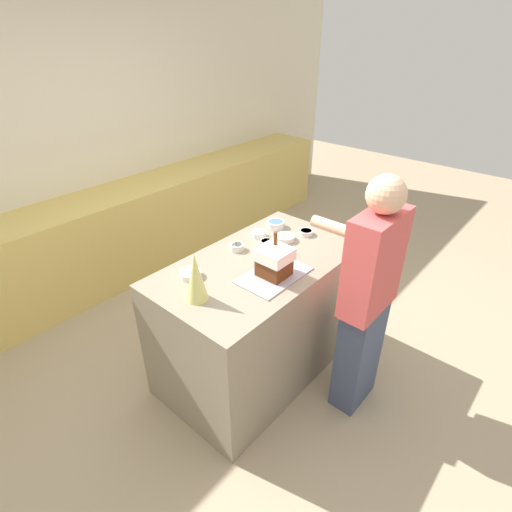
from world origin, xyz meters
name	(u,v)px	position (x,y,z in m)	size (l,w,h in m)	color
ground_plane	(259,364)	(0.00, 0.00, 0.00)	(12.00, 12.00, 0.00)	tan
wall_back	(76,146)	(0.00, 2.26, 1.30)	(8.00, 0.05, 2.60)	beige
back_cabinet_block	(112,237)	(0.00, 1.94, 0.44)	(6.00, 0.60, 0.89)	#DBBC60
kitchen_island	(259,317)	(0.00, 0.00, 0.47)	(1.45, 0.83, 0.93)	gray
baking_tray	(274,275)	(-0.07, -0.18, 0.93)	(0.46, 0.29, 0.01)	#9E9EA8
gingerbread_house	(274,261)	(-0.07, -0.18, 1.04)	(0.19, 0.20, 0.27)	#5B2D14
decorative_tree	(195,277)	(-0.54, 0.00, 1.08)	(0.13, 0.13, 0.30)	#DBD675
candy_bowl_behind_tray	(267,243)	(0.21, 0.11, 0.95)	(0.10, 0.10, 0.04)	silver
candy_bowl_near_tray_left	(306,232)	(0.53, -0.01, 0.95)	(0.10, 0.10, 0.04)	silver
candy_bowl_far_left	(237,247)	(0.02, 0.22, 0.96)	(0.10, 0.10, 0.04)	silver
candy_bowl_center_rear	(191,274)	(-0.41, 0.21, 0.95)	(0.14, 0.14, 0.04)	white
candy_bowl_beside_tree	(276,224)	(0.47, 0.24, 0.96)	(0.14, 0.14, 0.05)	silver
candy_bowl_far_right	(285,238)	(0.35, 0.06, 0.95)	(0.14, 0.14, 0.04)	white
candy_bowl_front_corner	(259,234)	(0.27, 0.24, 0.95)	(0.11, 0.11, 0.04)	white
person	(367,300)	(0.21, -0.69, 0.84)	(0.43, 0.54, 1.63)	#424C6B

